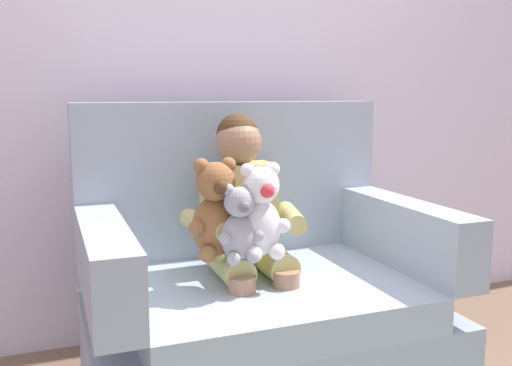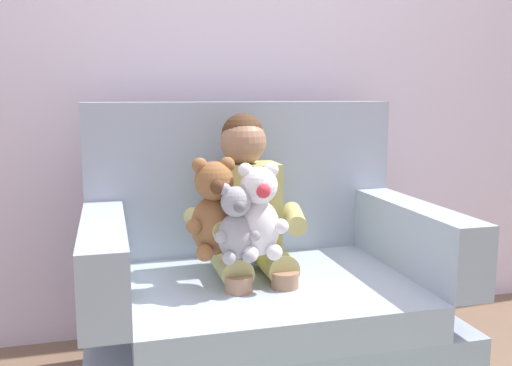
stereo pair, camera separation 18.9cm
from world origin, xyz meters
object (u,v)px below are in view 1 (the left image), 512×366
Objects in this scene: plush_grey at (239,225)px; plush_brown at (216,211)px; armchair at (259,300)px; seated_child at (245,216)px; plush_white at (260,214)px.

plush_brown is at bearing 148.11° from plush_grey.
seated_child is at bearing 163.54° from armchair.
plush_white is (0.08, 0.02, 0.03)m from plush_grey.
armchair is at bearing 71.50° from plush_grey.
seated_child is 2.45× the size of plush_brown.
seated_child is 3.19× the size of plush_grey.
armchair is at bearing 88.36° from plush_white.
armchair reaches higher than plush_grey.
seated_child reaches higher than plush_brown.
plush_white is at bearing -0.02° from plush_brown.
plush_brown reaches higher than plush_white.
armchair is 3.91× the size of plush_white.
seated_child reaches higher than plush_grey.
seated_child is 0.20m from plush_brown.
plush_grey is at bearing -127.07° from armchair.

